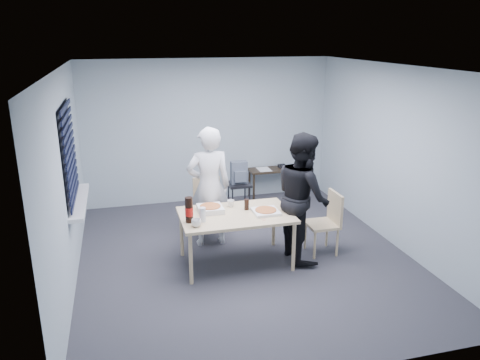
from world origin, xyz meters
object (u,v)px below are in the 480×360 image
object	(u,v)px
chair_right	(328,218)
stool	(239,189)
person_black	(303,197)
soda_bottle	(189,210)
dining_table	(236,218)
person_white	(209,187)
mug_a	(196,223)
mug_b	(231,203)
chair_far	(208,202)
side_table	(271,173)
backpack	(239,173)

from	to	relation	value
chair_right	stool	xyz separation A→B (m)	(-0.82, 1.83, -0.09)
person_black	soda_bottle	size ratio (longest dim) A/B	5.33
dining_table	person_white	bearing A→B (deg)	107.10
mug_a	mug_b	xyz separation A→B (m)	(0.58, 0.57, -0.00)
chair_far	mug_b	distance (m)	0.86
mug_b	chair_far	bearing A→B (deg)	102.06
side_table	backpack	world-z (taller)	backpack
stool	mug_a	distance (m)	2.42
side_table	stool	bearing A→B (deg)	-143.25
person_white	soda_bottle	size ratio (longest dim) A/B	5.33
chair_right	backpack	distance (m)	2.01
mug_b	person_white	bearing A→B (deg)	117.07
chair_far	stool	xyz separation A→B (m)	(0.69, 0.75, -0.09)
chair_far	soda_bottle	xyz separation A→B (m)	(-0.47, -1.21, 0.37)
backpack	soda_bottle	world-z (taller)	soda_bottle
stool	backpack	distance (m)	0.30
chair_right	side_table	distance (m)	2.42
person_white	backpack	world-z (taller)	person_white
stool	backpack	xyz separation A→B (m)	(0.00, -0.01, 0.30)
person_white	mug_a	world-z (taller)	person_white
chair_far	person_black	size ratio (longest dim) A/B	0.50
person_white	side_table	distance (m)	2.33
side_table	mug_b	world-z (taller)	mug_b
chair_far	soda_bottle	world-z (taller)	soda_bottle
stool	mug_b	distance (m)	1.68
chair_far	mug_b	size ratio (longest dim) A/B	8.90
person_black	backpack	xyz separation A→B (m)	(-0.41, 1.85, -0.16)
backpack	chair_far	bearing A→B (deg)	-149.75
mug_a	soda_bottle	distance (m)	0.21
dining_table	person_black	xyz separation A→B (m)	(0.93, -0.03, 0.23)
chair_right	soda_bottle	distance (m)	2.02
backpack	person_white	bearing A→B (deg)	-140.24
person_black	mug_a	distance (m)	1.54
mug_b	soda_bottle	xyz separation A→B (m)	(-0.64, -0.41, 0.11)
chair_far	stool	distance (m)	1.03
dining_table	person_white	size ratio (longest dim) A/B	0.83
chair_far	chair_right	bearing A→B (deg)	-35.59
chair_far	person_white	bearing A→B (deg)	-97.19
backpack	side_table	bearing A→B (deg)	20.65
dining_table	side_table	xyz separation A→B (m)	(1.31, 2.42, -0.17)
person_white	mug_a	size ratio (longest dim) A/B	14.39
stool	person_black	bearing A→B (deg)	-77.64
person_black	chair_right	bearing A→B (deg)	-85.80
person_white	stool	size ratio (longest dim) A/B	3.34
dining_table	backpack	distance (m)	1.90
chair_far	mug_a	distance (m)	1.45
dining_table	soda_bottle	world-z (taller)	soda_bottle
mug_b	dining_table	bearing A→B (deg)	-90.22
soda_bottle	dining_table	bearing A→B (deg)	11.44
dining_table	mug_b	distance (m)	0.30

